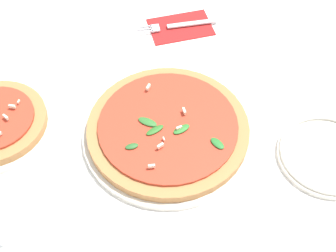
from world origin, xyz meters
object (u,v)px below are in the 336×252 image
wine_glass (232,248)px  fork (178,25)px  side_plate_white (327,155)px  pizza_arugula_main (168,130)px

wine_glass → fork: wine_glass is taller
wine_glass → side_plate_white: wine_glass is taller
wine_glass → side_plate_white: bearing=-151.1°
pizza_arugula_main → fork: bearing=-113.0°
fork → side_plate_white: bearing=116.0°
pizza_arugula_main → side_plate_white: 0.30m
pizza_arugula_main → side_plate_white: pizza_arugula_main is taller
pizza_arugula_main → wine_glass: size_ratio=1.89×
pizza_arugula_main → wine_glass: bearing=88.3°
pizza_arugula_main → wine_glass: 0.32m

